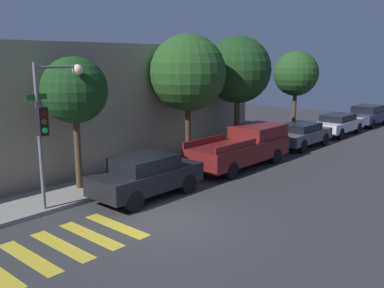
% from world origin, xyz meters
% --- Properties ---
extents(ground_plane, '(60.00, 60.00, 0.00)m').
position_xyz_m(ground_plane, '(0.00, 0.00, 0.00)').
color(ground_plane, '#333335').
extents(sidewalk, '(26.00, 2.28, 0.14)m').
position_xyz_m(sidewalk, '(0.00, 4.34, 0.07)').
color(sidewalk, gray).
rests_on(sidewalk, ground).
extents(building_row, '(26.00, 6.00, 5.61)m').
position_xyz_m(building_row, '(0.00, 8.88, 2.80)').
color(building_row, gray).
rests_on(building_row, ground).
extents(crosswalk, '(4.19, 2.60, 0.00)m').
position_xyz_m(crosswalk, '(-3.03, 0.80, 0.00)').
color(crosswalk, gold).
rests_on(crosswalk, ground).
extents(traffic_light_pole, '(2.07, 0.56, 4.84)m').
position_xyz_m(traffic_light_pole, '(-1.62, 3.37, 3.28)').
color(traffic_light_pole, slate).
rests_on(traffic_light_pole, ground).
extents(sedan_near_corner, '(4.25, 1.81, 1.55)m').
position_xyz_m(sedan_near_corner, '(1.30, 2.10, 0.83)').
color(sedan_near_corner, black).
rests_on(sedan_near_corner, ground).
extents(pickup_truck, '(5.73, 2.00, 1.80)m').
position_xyz_m(pickup_truck, '(7.38, 2.10, 0.93)').
color(pickup_truck, maroon).
rests_on(pickup_truck, ground).
extents(sedan_middle, '(4.33, 1.78, 1.37)m').
position_xyz_m(sedan_middle, '(13.09, 2.10, 0.75)').
color(sedan_middle, '#4C5156').
rests_on(sedan_middle, ground).
extents(sedan_far_end, '(4.68, 1.75, 1.39)m').
position_xyz_m(sedan_far_end, '(18.20, 2.10, 0.76)').
color(sedan_far_end, silver).
rests_on(sedan_far_end, ground).
extents(sedan_tail_of_row, '(4.55, 1.88, 1.51)m').
position_xyz_m(sedan_tail_of_row, '(23.53, 2.10, 0.81)').
color(sedan_tail_of_row, '#2D3351').
rests_on(sedan_tail_of_row, ground).
extents(tree_near_corner, '(2.44, 2.44, 5.05)m').
position_xyz_m(tree_near_corner, '(0.10, 4.56, 3.80)').
color(tree_near_corner, '#4C3823').
rests_on(tree_near_corner, ground).
extents(tree_midblock, '(3.59, 3.59, 6.09)m').
position_xyz_m(tree_midblock, '(6.28, 4.56, 4.28)').
color(tree_midblock, '#42301E').
rests_on(tree_midblock, ground).
extents(tree_far_end, '(3.58, 3.58, 6.13)m').
position_xyz_m(tree_far_end, '(10.28, 4.56, 4.33)').
color(tree_far_end, '#4C3823').
rests_on(tree_far_end, ground).
extents(tree_behind_truck, '(2.91, 2.91, 5.43)m').
position_xyz_m(tree_behind_truck, '(16.78, 4.56, 3.95)').
color(tree_behind_truck, '#4C3823').
rests_on(tree_behind_truck, ground).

